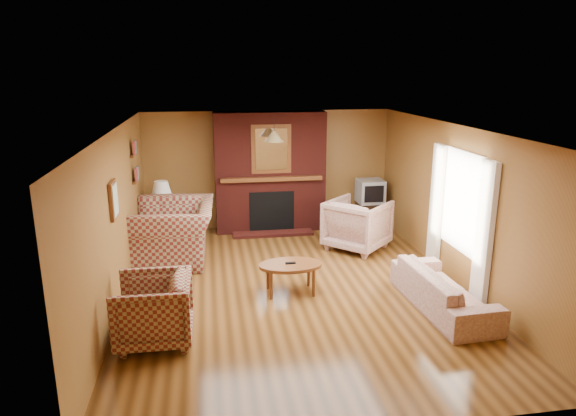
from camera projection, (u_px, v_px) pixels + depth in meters
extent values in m
plane|color=#46290F|center=(295.00, 288.00, 7.77)|extent=(6.50, 6.50, 0.00)
plane|color=white|center=(296.00, 129.00, 7.14)|extent=(6.50, 6.50, 0.00)
plane|color=#98642F|center=(268.00, 170.00, 10.55)|extent=(6.50, 0.00, 6.50)
plane|color=#98642F|center=(361.00, 313.00, 4.36)|extent=(6.50, 0.00, 6.50)
plane|color=#98642F|center=(117.00, 219.00, 7.07)|extent=(0.00, 6.50, 6.50)
plane|color=#98642F|center=(456.00, 205.00, 7.83)|extent=(0.00, 6.50, 6.50)
cube|color=#4B1510|center=(270.00, 172.00, 10.31)|extent=(2.20, 0.50, 2.40)
cube|color=black|center=(272.00, 211.00, 10.29)|extent=(0.90, 0.06, 0.80)
cube|color=#4B1510|center=(273.00, 233.00, 10.24)|extent=(1.60, 0.35, 0.06)
cube|color=brown|center=(272.00, 179.00, 10.08)|extent=(2.00, 0.18, 0.08)
cube|color=brown|center=(271.00, 149.00, 9.95)|extent=(0.78, 0.05, 0.95)
cube|color=white|center=(271.00, 149.00, 9.92)|extent=(0.62, 0.02, 0.80)
cube|color=beige|center=(484.00, 233.00, 6.96)|extent=(0.08, 0.35, 2.00)
cube|color=beige|center=(436.00, 205.00, 8.39)|extent=(0.08, 0.35, 2.00)
cube|color=white|center=(462.00, 202.00, 7.61)|extent=(0.03, 1.10, 1.50)
cube|color=brown|center=(136.00, 180.00, 8.85)|extent=(0.06, 0.55, 0.04)
cube|color=brown|center=(134.00, 154.00, 8.73)|extent=(0.06, 0.55, 0.04)
cube|color=brown|center=(113.00, 200.00, 6.70)|extent=(0.04, 0.40, 0.50)
cube|color=white|center=(115.00, 200.00, 6.70)|extent=(0.01, 0.32, 0.42)
cylinder|color=black|center=(274.00, 125.00, 9.38)|extent=(0.01, 0.01, 0.35)
cone|color=tan|center=(274.00, 137.00, 9.43)|extent=(0.36, 0.36, 0.18)
imported|color=maroon|center=(174.00, 232.00, 8.79)|extent=(1.41, 1.59, 1.00)
imported|color=maroon|center=(153.00, 310.00, 6.15)|extent=(0.92, 0.89, 0.83)
imported|color=beige|center=(444.00, 289.00, 7.04)|extent=(0.85, 1.94, 0.56)
imported|color=beige|center=(357.00, 224.00, 9.37)|extent=(1.41, 1.41, 0.92)
ellipsoid|color=brown|center=(291.00, 265.00, 7.50)|extent=(0.93, 0.58, 0.05)
cube|color=black|center=(291.00, 263.00, 7.49)|extent=(0.15, 0.05, 0.02)
cylinder|color=brown|center=(309.00, 274.00, 7.79)|extent=(0.05, 0.05, 0.40)
cylinder|color=brown|center=(268.00, 276.00, 7.69)|extent=(0.05, 0.05, 0.40)
cylinder|color=brown|center=(314.00, 283.00, 7.43)|extent=(0.05, 0.05, 0.40)
cylinder|color=brown|center=(271.00, 286.00, 7.34)|extent=(0.05, 0.05, 0.40)
cube|color=brown|center=(164.00, 228.00, 9.71)|extent=(0.45, 0.45, 0.59)
sphere|color=silver|center=(162.00, 206.00, 9.59)|extent=(0.30, 0.30, 0.30)
cylinder|color=black|center=(162.00, 197.00, 9.55)|extent=(0.03, 0.03, 0.09)
cone|color=white|center=(161.00, 188.00, 9.50)|extent=(0.37, 0.37, 0.26)
cube|color=black|center=(369.00, 215.00, 10.68)|extent=(0.50, 0.46, 0.54)
cube|color=#989A9F|center=(370.00, 191.00, 10.54)|extent=(0.52, 0.50, 0.48)
cube|color=black|center=(374.00, 194.00, 10.30)|extent=(0.40, 0.02, 0.34)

